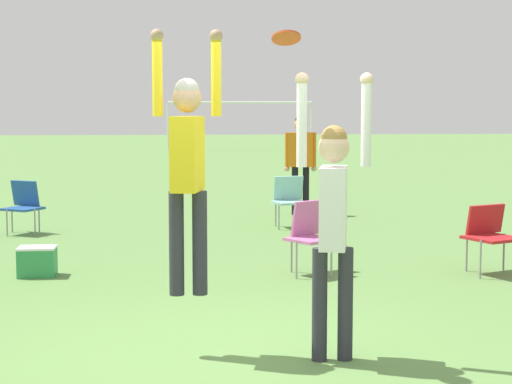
{
  "coord_description": "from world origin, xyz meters",
  "views": [
    {
      "loc": [
        -0.43,
        -6.6,
        1.98
      ],
      "look_at": [
        0.26,
        0.34,
        1.3
      ],
      "focal_mm": 60.0,
      "sensor_mm": 36.0,
      "label": 1
    }
  ],
  "objects_px": {
    "person_jumping": "(187,156)",
    "camping_chair_4": "(490,232)",
    "camping_chair_0": "(289,197)",
    "person_defending": "(333,208)",
    "frisbee": "(286,38)",
    "camping_chair_2": "(24,203)",
    "person_spectator_near": "(301,154)",
    "camping_chair_3": "(310,231)",
    "cooler_box": "(37,261)"
  },
  "relations": [
    {
      "from": "person_jumping",
      "to": "frisbee",
      "type": "distance_m",
      "value": 1.21
    },
    {
      "from": "camping_chair_2",
      "to": "cooler_box",
      "type": "bearing_deg",
      "value": 133.49
    },
    {
      "from": "camping_chair_4",
      "to": "person_spectator_near",
      "type": "distance_m",
      "value": 6.14
    },
    {
      "from": "person_defending",
      "to": "camping_chair_3",
      "type": "height_order",
      "value": "person_defending"
    },
    {
      "from": "person_defending",
      "to": "camping_chair_3",
      "type": "distance_m",
      "value": 3.64
    },
    {
      "from": "person_spectator_near",
      "to": "frisbee",
      "type": "bearing_deg",
      "value": -88.72
    },
    {
      "from": "camping_chair_2",
      "to": "camping_chair_0",
      "type": "bearing_deg",
      "value": -144.14
    },
    {
      "from": "camping_chair_4",
      "to": "frisbee",
      "type": "bearing_deg",
      "value": 25.78
    },
    {
      "from": "frisbee",
      "to": "camping_chair_2",
      "type": "relative_size",
      "value": 0.27
    },
    {
      "from": "camping_chair_2",
      "to": "cooler_box",
      "type": "distance_m",
      "value": 3.7
    },
    {
      "from": "person_jumping",
      "to": "person_defending",
      "type": "distance_m",
      "value": 1.22
    },
    {
      "from": "camping_chair_4",
      "to": "person_spectator_near",
      "type": "bearing_deg",
      "value": -99.98
    },
    {
      "from": "frisbee",
      "to": "camping_chair_2",
      "type": "distance_m",
      "value": 8.28
    },
    {
      "from": "camping_chair_4",
      "to": "camping_chair_0",
      "type": "bearing_deg",
      "value": -89.86
    },
    {
      "from": "person_jumping",
      "to": "camping_chair_3",
      "type": "height_order",
      "value": "person_jumping"
    },
    {
      "from": "camping_chair_3",
      "to": "camping_chair_4",
      "type": "xyz_separation_m",
      "value": [
        2.17,
        -0.19,
        -0.02
      ]
    },
    {
      "from": "camping_chair_0",
      "to": "camping_chair_2",
      "type": "xyz_separation_m",
      "value": [
        -4.31,
        -0.31,
        -0.02
      ]
    },
    {
      "from": "camping_chair_4",
      "to": "cooler_box",
      "type": "relative_size",
      "value": 1.86
    },
    {
      "from": "camping_chair_0",
      "to": "cooler_box",
      "type": "xyz_separation_m",
      "value": [
        -3.56,
        -3.92,
        -0.33
      ]
    },
    {
      "from": "camping_chair_4",
      "to": "camping_chair_3",
      "type": "bearing_deg",
      "value": -28.22
    },
    {
      "from": "person_defending",
      "to": "cooler_box",
      "type": "height_order",
      "value": "person_defending"
    },
    {
      "from": "person_defending",
      "to": "camping_chair_2",
      "type": "height_order",
      "value": "person_defending"
    },
    {
      "from": "frisbee",
      "to": "camping_chair_3",
      "type": "distance_m",
      "value": 4.18
    },
    {
      "from": "person_spectator_near",
      "to": "camping_chair_3",
      "type": "bearing_deg",
      "value": -86.89
    },
    {
      "from": "person_jumping",
      "to": "camping_chair_4",
      "type": "distance_m",
      "value": 4.94
    },
    {
      "from": "person_defending",
      "to": "camping_chair_4",
      "type": "height_order",
      "value": "person_defending"
    },
    {
      "from": "camping_chair_2",
      "to": "person_spectator_near",
      "type": "bearing_deg",
      "value": -125.58
    },
    {
      "from": "person_defending",
      "to": "frisbee",
      "type": "bearing_deg",
      "value": -70.84
    },
    {
      "from": "camping_chair_0",
      "to": "camping_chair_2",
      "type": "relative_size",
      "value": 1.02
    },
    {
      "from": "person_jumping",
      "to": "camping_chair_4",
      "type": "xyz_separation_m",
      "value": [
        3.69,
        3.1,
        -1.11
      ]
    },
    {
      "from": "camping_chair_2",
      "to": "person_spectator_near",
      "type": "relative_size",
      "value": 0.45
    },
    {
      "from": "person_defending",
      "to": "cooler_box",
      "type": "xyz_separation_m",
      "value": [
        -2.85,
        3.71,
        -1.03
      ]
    },
    {
      "from": "person_jumping",
      "to": "person_spectator_near",
      "type": "height_order",
      "value": "person_jumping"
    },
    {
      "from": "frisbee",
      "to": "camping_chair_0",
      "type": "relative_size",
      "value": 0.26
    },
    {
      "from": "person_defending",
      "to": "camping_chair_0",
      "type": "relative_size",
      "value": 2.65
    },
    {
      "from": "person_spectator_near",
      "to": "cooler_box",
      "type": "height_order",
      "value": "person_spectator_near"
    },
    {
      "from": "frisbee",
      "to": "camping_chair_4",
      "type": "distance_m",
      "value": 4.93
    },
    {
      "from": "frisbee",
      "to": "person_spectator_near",
      "type": "relative_size",
      "value": 0.12
    },
    {
      "from": "person_defending",
      "to": "cooler_box",
      "type": "distance_m",
      "value": 4.79
    },
    {
      "from": "frisbee",
      "to": "person_spectator_near",
      "type": "distance_m",
      "value": 9.57
    },
    {
      "from": "camping_chair_3",
      "to": "cooler_box",
      "type": "height_order",
      "value": "camping_chair_3"
    },
    {
      "from": "camping_chair_2",
      "to": "cooler_box",
      "type": "height_order",
      "value": "camping_chair_2"
    },
    {
      "from": "camping_chair_0",
      "to": "person_jumping",
      "type": "bearing_deg",
      "value": 65.17
    },
    {
      "from": "person_jumping",
      "to": "camping_chair_4",
      "type": "relative_size",
      "value": 2.58
    },
    {
      "from": "camping_chair_4",
      "to": "cooler_box",
      "type": "height_order",
      "value": "camping_chair_4"
    },
    {
      "from": "camping_chair_4",
      "to": "person_defending",
      "type": "bearing_deg",
      "value": 29.33
    },
    {
      "from": "person_defending",
      "to": "frisbee",
      "type": "xyz_separation_m",
      "value": [
        -0.38,
        -0.04,
        1.3
      ]
    },
    {
      "from": "camping_chair_0",
      "to": "person_defending",
      "type": "bearing_deg",
      "value": 73.84
    },
    {
      "from": "camping_chair_2",
      "to": "camping_chair_4",
      "type": "xyz_separation_m",
      "value": [
        6.17,
        -3.96,
        0.01
      ]
    },
    {
      "from": "person_jumping",
      "to": "cooler_box",
      "type": "distance_m",
      "value": 4.11
    }
  ]
}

